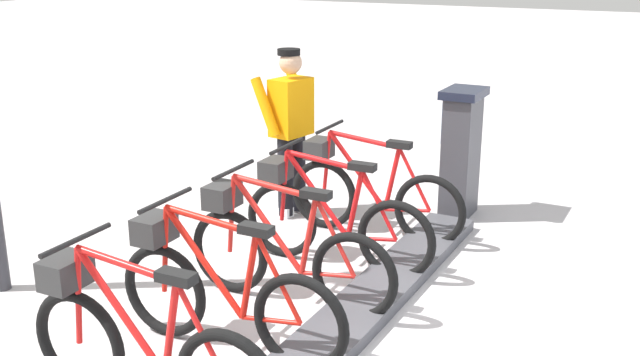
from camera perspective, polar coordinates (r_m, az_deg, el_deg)
ground_plane at (r=5.36m, az=1.86°, el=-11.63°), size 60.00×60.00×0.00m
dock_rail_base at (r=5.34m, az=1.86°, el=-11.16°), size 0.44×4.74×0.10m
payment_kiosk at (r=7.51m, az=10.66°, el=2.06°), size 0.36×0.52×1.28m
bike_docked_0 at (r=6.91m, az=3.65°, el=-1.04°), size 1.72×0.54×1.02m
bike_docked_1 at (r=6.24m, az=0.67°, el=-3.04°), size 1.72×0.54×1.02m
bike_docked_2 at (r=5.60m, az=-3.02°, el=-5.50°), size 1.72×0.54×1.02m
bike_docked_3 at (r=5.00m, az=-7.68°, el=-8.53°), size 1.72×0.54×1.02m
bike_docked_4 at (r=4.45m, az=-13.65°, el=-12.27°), size 1.72×0.54×1.02m
worker_near_rack at (r=7.35m, az=-2.26°, el=3.96°), size 0.54×0.67×1.66m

